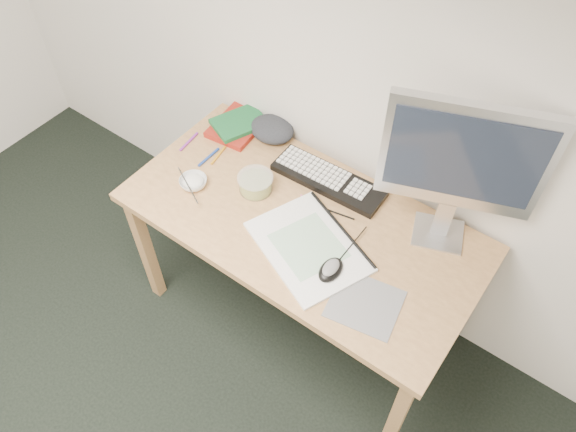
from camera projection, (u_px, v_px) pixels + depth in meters
name	position (u px, v px, depth m)	size (l,w,h in m)	color
desk	(301.00, 233.00, 2.22)	(1.40, 0.70, 0.75)	tan
mousepad	(365.00, 304.00, 1.92)	(0.24, 0.21, 0.00)	gray
sketchpad	(308.00, 247.00, 2.07)	(0.44, 0.31, 0.01)	white
keyboard	(328.00, 180.00, 2.27)	(0.47, 0.15, 0.03)	black
monitor	(462.00, 161.00, 1.82)	(0.51, 0.22, 0.62)	silver
mouse	(331.00, 268.00, 1.98)	(0.07, 0.12, 0.04)	black
rice_bowl	(193.00, 182.00, 2.26)	(0.11, 0.11, 0.04)	white
chopsticks	(188.00, 185.00, 2.22)	(0.02, 0.02, 0.21)	#B2B2B5
fruit_tub	(256.00, 183.00, 2.23)	(0.14, 0.14, 0.07)	#E9E152
book_red	(238.00, 125.00, 2.48)	(0.19, 0.26, 0.03)	maroon
book_green	(239.00, 123.00, 2.46)	(0.16, 0.22, 0.02)	#175D2F
cloth_lump	(272.00, 129.00, 2.43)	(0.17, 0.14, 0.07)	#272A2F
pencil_pink	(311.00, 210.00, 2.18)	(0.01, 0.01, 0.18)	#D76B94
pencil_tan	(302.00, 213.00, 2.18)	(0.01, 0.01, 0.17)	tan
pencil_black	(333.00, 212.00, 2.18)	(0.01, 0.01, 0.18)	black
marker_blue	(209.00, 157.00, 2.37)	(0.01, 0.01, 0.13)	#1C3B98
marker_orange	(218.00, 155.00, 2.38)	(0.01, 0.01, 0.11)	orange
marker_purple	(189.00, 142.00, 2.43)	(0.01, 0.01, 0.13)	purple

